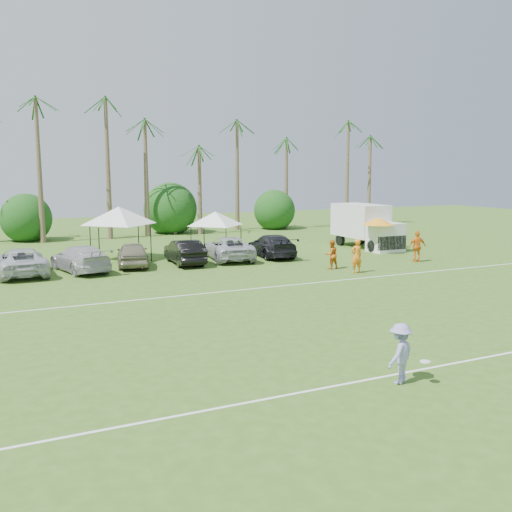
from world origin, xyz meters
name	(u,v)px	position (x,y,z in m)	size (l,w,h in m)	color
ground	(417,409)	(0.00, 0.00, 0.00)	(120.00, 120.00, 0.00)	#395E1C
field_lines	(265,325)	(0.00, 8.00, 0.01)	(80.00, 12.10, 0.01)	white
palm_tree_4	(50,145)	(-4.00, 38.00, 7.48)	(2.40, 2.40, 8.90)	brown
palm_tree_5	(101,135)	(0.00, 38.00, 8.35)	(2.40, 2.40, 9.90)	brown
palm_tree_6	(150,126)	(4.00, 38.00, 9.21)	(2.40, 2.40, 10.90)	brown
palm_tree_7	(195,117)	(8.00, 38.00, 10.06)	(2.40, 2.40, 11.90)	brown
palm_tree_8	(248,149)	(13.00, 38.00, 7.48)	(2.40, 2.40, 8.90)	brown
palm_tree_9	(296,140)	(18.00, 38.00, 8.35)	(2.40, 2.40, 9.90)	brown
palm_tree_10	(340,132)	(23.00, 38.00, 9.21)	(2.40, 2.40, 10.90)	brown
palm_tree_11	(374,125)	(27.00, 38.00, 10.06)	(2.40, 2.40, 11.90)	brown
bush_tree_1	(26,218)	(-6.00, 39.00, 1.80)	(4.00, 4.00, 4.00)	brown
bush_tree_2	(171,213)	(6.00, 39.00, 1.80)	(4.00, 4.00, 4.00)	brown
bush_tree_3	(272,210)	(16.00, 39.00, 1.80)	(4.00, 4.00, 4.00)	brown
sideline_player_a	(356,256)	(9.19, 15.45, 0.93)	(0.68, 0.45, 1.87)	orange
sideline_player_b	(331,255)	(8.66, 17.11, 0.82)	(0.80, 0.62, 1.64)	#CA6116
sideline_player_c	(417,246)	(14.75, 17.00, 0.95)	(1.11, 0.46, 1.90)	orange
box_truck	(366,225)	(15.80, 23.62, 1.66)	(2.37, 6.01, 3.10)	white
canopy_tent_left	(119,207)	(-1.37, 25.79, 3.31)	(4.77, 4.77, 3.86)	black
canopy_tent_right	(215,212)	(5.08, 25.89, 2.80)	(4.03, 4.03, 3.27)	black
market_umbrella	(378,221)	(14.83, 20.97, 2.18)	(2.18, 2.18, 2.43)	black
frisbee_player	(400,353)	(0.69, 1.49, 0.80)	(1.23, 1.01, 1.60)	#9291CE
parked_car_2	(21,262)	(-7.31, 22.55, 0.72)	(2.40, 5.21, 1.45)	silver
parked_car_3	(80,258)	(-4.30, 22.34, 0.72)	(2.03, 4.99, 1.45)	#BABABA
parked_car_4	(133,254)	(-1.30, 22.76, 0.72)	(1.71, 4.25, 1.45)	gray
parked_car_5	(185,252)	(1.71, 22.34, 0.72)	(1.53, 4.40, 1.45)	black
parked_car_6	(229,248)	(4.71, 22.70, 0.72)	(2.40, 5.21, 1.45)	#B6B8BF
parked_car_7	(272,246)	(7.72, 22.68, 0.72)	(2.03, 4.99, 1.45)	black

